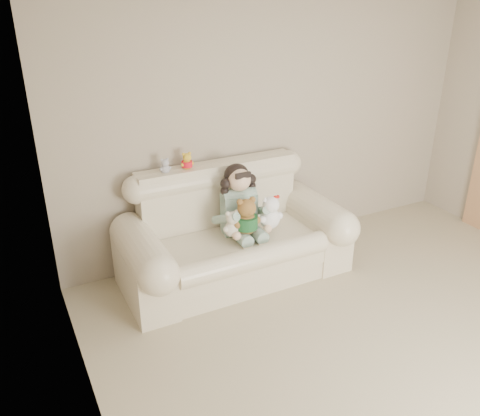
# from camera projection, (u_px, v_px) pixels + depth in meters

# --- Properties ---
(floor) EXTENTS (5.00, 5.00, 0.00)m
(floor) POSITION_uv_depth(u_px,v_px,m) (456.00, 387.00, 3.44)
(floor) COLOR tan
(floor) RESTS_ON ground
(wall_back) EXTENTS (4.50, 0.00, 4.50)m
(wall_back) POSITION_uv_depth(u_px,v_px,m) (277.00, 122.00, 4.94)
(wall_back) COLOR #A19080
(wall_back) RESTS_ON ground
(wall_left) EXTENTS (0.00, 5.00, 5.00)m
(wall_left) POSITION_uv_depth(u_px,v_px,m) (114.00, 329.00, 1.98)
(wall_left) COLOR #A19080
(wall_left) RESTS_ON ground
(sofa) EXTENTS (2.10, 0.95, 1.03)m
(sofa) POSITION_uv_depth(u_px,v_px,m) (235.00, 227.00, 4.55)
(sofa) COLOR beige
(sofa) RESTS_ON floor
(seated_child) EXTENTS (0.46, 0.54, 0.67)m
(seated_child) POSITION_uv_depth(u_px,v_px,m) (239.00, 199.00, 4.55)
(seated_child) COLOR #2F6C55
(seated_child) RESTS_ON sofa
(brown_teddy) EXTENTS (0.32, 0.29, 0.41)m
(brown_teddy) POSITION_uv_depth(u_px,v_px,m) (246.00, 213.00, 4.39)
(brown_teddy) COLOR brown
(brown_teddy) RESTS_ON sofa
(white_cat) EXTENTS (0.28, 0.24, 0.38)m
(white_cat) POSITION_uv_depth(u_px,v_px,m) (270.00, 209.00, 4.50)
(white_cat) COLOR white
(white_cat) RESTS_ON sofa
(cream_teddy) EXTENTS (0.20, 0.16, 0.29)m
(cream_teddy) POSITION_uv_depth(u_px,v_px,m) (232.00, 221.00, 4.37)
(cream_teddy) COLOR beige
(cream_teddy) RESTS_ON sofa
(yellow_mini_bear) EXTENTS (0.15, 0.14, 0.19)m
(yellow_mini_bear) POSITION_uv_depth(u_px,v_px,m) (187.00, 160.00, 4.47)
(yellow_mini_bear) COLOR gold
(yellow_mini_bear) RESTS_ON sofa
(grey_mini_plush) EXTENTS (0.11, 0.09, 0.17)m
(grey_mini_plush) POSITION_uv_depth(u_px,v_px,m) (165.00, 165.00, 4.39)
(grey_mini_plush) COLOR #AFAEB5
(grey_mini_plush) RESTS_ON sofa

